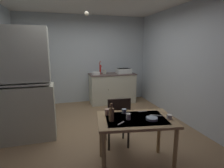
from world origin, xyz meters
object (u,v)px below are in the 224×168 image
sink_basin (123,71)px  hand_pump (100,68)px  mixing_bowl_counter (96,73)px  glass_bottle (111,114)px  hutch_cabinet (23,90)px  serving_bowl_wide (152,119)px  chair_far_side (118,120)px  mug_dark (169,117)px  dining_table (136,125)px

sink_basin → hand_pump: size_ratio=1.13×
hand_pump → mixing_bowl_counter: bearing=-148.0°
glass_bottle → hutch_cabinet: bearing=135.3°
hutch_cabinet → serving_bowl_wide: 2.30m
sink_basin → chair_far_side: size_ratio=0.49×
sink_basin → hand_pump: hand_pump is taller
sink_basin → mug_dark: (-0.47, -3.23, -0.22)m
sink_basin → glass_bottle: bearing=-112.3°
hutch_cabinet → dining_table: size_ratio=1.78×
serving_bowl_wide → mug_dark: size_ratio=2.16×
chair_far_side → glass_bottle: bearing=-115.2°
hutch_cabinet → chair_far_side: hutch_cabinet is taller
hutch_cabinet → mixing_bowl_counter: bearing=46.5°
sink_basin → mixing_bowl_counter: size_ratio=1.74×
hand_pump → chair_far_side: (-0.26, -2.55, -0.60)m
serving_bowl_wide → dining_table: bearing=149.4°
hand_pump → hutch_cabinet: bearing=-134.5°
sink_basin → mixing_bowl_counter: bearing=-176.7°
chair_far_side → mug_dark: 0.94m
hand_pump → dining_table: hand_pump is taller
mixing_bowl_counter → mug_dark: 3.21m
hand_pump → dining_table: bearing=-93.3°
glass_bottle → mug_dark: bearing=-10.8°
sink_basin → dining_table: size_ratio=0.38×
hand_pump → glass_bottle: (-0.53, -3.12, -0.24)m
hutch_cabinet → hand_pump: size_ratio=5.29×
hutch_cabinet → glass_bottle: hutch_cabinet is taller
dining_table → serving_bowl_wide: bearing=-30.6°
mixing_bowl_counter → glass_bottle: 3.05m
dining_table → mug_dark: (0.44, -0.15, 0.14)m
hand_pump → glass_bottle: size_ratio=1.57×
chair_far_side → hand_pump: bearing=84.2°
serving_bowl_wide → glass_bottle: bearing=168.0°
mixing_bowl_counter → mug_dark: bearing=-82.6°
chair_far_side → sink_basin: bearing=68.4°
sink_basin → mixing_bowl_counter: (-0.88, -0.05, -0.04)m
serving_bowl_wide → mug_dark: mug_dark is taller
dining_table → mug_dark: size_ratio=15.55×
hand_pump → dining_table: (-0.18, -3.13, -0.45)m
mug_dark → glass_bottle: (-0.79, 0.15, 0.07)m
mug_dark → glass_bottle: glass_bottle is taller
sink_basin → mug_dark: size_ratio=5.91×
sink_basin → serving_bowl_wide: size_ratio=2.73×
hutch_cabinet → serving_bowl_wide: bearing=-37.2°
hutch_cabinet → mug_dark: (2.08, -1.42, -0.19)m
mug_dark → glass_bottle: size_ratio=0.30×
hutch_cabinet → mug_dark: bearing=-34.4°
sink_basin → chair_far_side: sink_basin is taller
mixing_bowl_counter → chair_far_side: 2.50m
chair_far_side → serving_bowl_wide: size_ratio=5.59×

